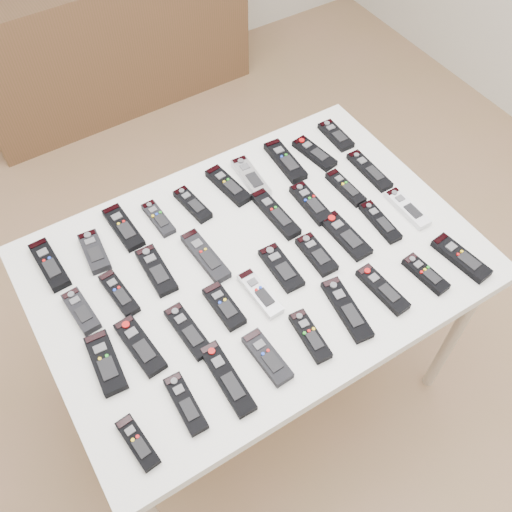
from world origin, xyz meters
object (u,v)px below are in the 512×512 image
remote_2 (123,227)px  remote_19 (140,346)px  remote_25 (346,236)px  remote_26 (380,222)px  remote_11 (119,293)px  remote_35 (426,274)px  remote_27 (407,208)px  remote_9 (336,135)px  remote_21 (224,306)px  remote_36 (461,258)px  remote_33 (347,309)px  remote_24 (316,254)px  remote_32 (310,336)px  remote_5 (228,186)px  remote_8 (314,153)px  remote_6 (251,178)px  remote_20 (188,331)px  remote_13 (205,256)px  remote_4 (193,204)px  remote_3 (158,218)px  remote_17 (369,171)px  remote_28 (138,443)px  remote_29 (186,404)px  remote_30 (227,378)px  remote_18 (106,363)px  sideboard (111,42)px  remote_22 (260,293)px  remote_16 (345,188)px  remote_15 (311,203)px  remote_1 (94,252)px  remote_34 (382,289)px  remote_23 (281,268)px  remote_14 (275,214)px  remote_31 (267,357)px  remote_0 (50,265)px

remote_2 → remote_19: (-0.13, -0.39, 0.00)m
remote_25 → remote_26: 0.12m
remote_11 → remote_35: (0.76, -0.40, 0.00)m
remote_27 → remote_9: bearing=88.0°
remote_21 → remote_36: (0.66, -0.22, -0.00)m
remote_33 → remote_35: (0.26, -0.03, 0.00)m
remote_24 → remote_21: bearing=-176.7°
remote_19 → remote_32: bearing=-33.6°
remote_5 → remote_19: bearing=-149.5°
remote_8 → remote_33: (-0.28, -0.54, 0.00)m
remote_6 → remote_20: bearing=-134.3°
remote_5 → remote_13: 0.29m
remote_4 → remote_21: (-0.10, -0.37, 0.00)m
remote_9 → remote_3: bearing=-177.2°
remote_17 → remote_28: (-1.01, -0.41, 0.00)m
remote_29 → remote_30: (0.12, 0.00, -0.00)m
remote_18 → remote_20: 0.22m
remote_21 → remote_17: bearing=15.4°
sideboard → remote_35: remote_35 is taller
remote_5 → remote_17: (0.43, -0.18, -0.00)m
remote_22 → remote_28: 0.50m
remote_4 → remote_19: same height
remote_19 → remote_32: remote_32 is taller
remote_33 → sideboard: bearing=93.8°
remote_16 → remote_19: (-0.79, -0.17, 0.00)m
remote_2 → remote_15: bearing=-24.8°
remote_15 → remote_19: remote_15 is taller
sideboard → remote_29: 2.29m
remote_20 → remote_19: bearing=164.2°
remote_1 → remote_30: remote_1 is taller
remote_33 → remote_34: size_ratio=1.17×
remote_18 → remote_19: size_ratio=0.96×
remote_23 → remote_16: bearing=25.3°
remote_5 → remote_25: 0.41m
remote_1 → remote_13: size_ratio=0.74×
remote_24 → remote_28: same height
remote_29 → sideboard: bearing=75.1°
remote_8 → remote_13: 0.55m
remote_11 → remote_21: size_ratio=1.07×
remote_16 → remote_34: 0.39m
remote_4 → remote_6: (0.21, 0.00, 0.00)m
remote_14 → remote_17: 0.36m
remote_25 → remote_28: (-0.78, -0.24, 0.00)m
remote_11 → remote_14: size_ratio=0.78×
remote_27 → remote_4: bearing=146.7°
remote_6 → remote_31: same height
remote_0 → remote_23: bearing=-35.1°
remote_15 → remote_20: remote_15 is taller
remote_19 → remote_22: (0.35, -0.03, -0.00)m
remote_9 → remote_13: remote_13 is taller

